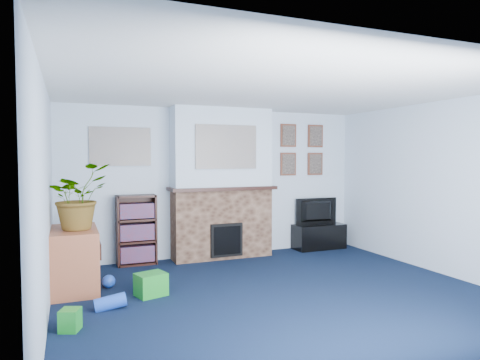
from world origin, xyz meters
name	(u,v)px	position (x,y,z in m)	size (l,w,h in m)	color
floor	(280,295)	(0.00, 0.00, 0.00)	(5.00, 4.50, 0.01)	black
ceiling	(281,89)	(0.00, 0.00, 2.40)	(5.00, 4.50, 0.01)	white
wall_back	(218,183)	(0.00, 2.25, 1.20)	(5.00, 0.04, 2.40)	silver
wall_front	(435,219)	(0.00, -2.25, 1.20)	(5.00, 0.04, 2.40)	silver
wall_left	(45,201)	(-2.50, 0.00, 1.20)	(0.04, 4.50, 2.40)	silver
wall_right	(442,188)	(2.50, 0.00, 1.20)	(0.04, 4.50, 2.40)	silver
chimney_breast	(222,184)	(0.00, 2.05, 1.18)	(1.72, 0.50, 2.40)	brown
collage_main	(226,147)	(0.00, 1.84, 1.78)	(1.00, 0.03, 0.68)	gray
collage_left	(120,147)	(-1.55, 2.23, 1.78)	(0.90, 0.03, 0.58)	gray
portrait_tl	(288,136)	(1.30, 2.23, 2.00)	(0.30, 0.03, 0.40)	brown
portrait_tr	(315,136)	(1.85, 2.23, 2.00)	(0.30, 0.03, 0.40)	brown
portrait_bl	(288,164)	(1.30, 2.23, 1.50)	(0.30, 0.03, 0.40)	brown
portrait_br	(315,164)	(1.85, 2.23, 1.50)	(0.30, 0.03, 0.40)	brown
tv_stand	(319,236)	(1.82, 2.03, 0.23)	(0.92, 0.39, 0.43)	black
television	(318,211)	(1.82, 2.05, 0.66)	(0.80, 0.10, 0.46)	black
bookshelf	(136,231)	(-1.35, 2.11, 0.50)	(0.58, 0.28, 1.05)	black
sideboard	(74,261)	(-2.24, 1.13, 0.35)	(0.54, 0.96, 0.75)	#A45434
potted_plant	(77,196)	(-2.19, 1.08, 1.15)	(0.72, 0.62, 0.80)	#26661E
mantel_clock	(224,182)	(0.03, 2.00, 1.22)	(0.10, 0.06, 0.14)	gold
mantel_candle	(244,181)	(0.36, 2.00, 1.23)	(0.05, 0.05, 0.16)	#B2BFC6
mantel_teddy	(189,183)	(-0.55, 2.00, 1.22)	(0.13, 0.13, 0.13)	gray
mantel_can	(266,182)	(0.76, 2.00, 1.21)	(0.07, 0.07, 0.13)	#198C26
green_crate	(151,284)	(-1.42, 0.55, 0.14)	(0.33, 0.26, 0.26)	#198C26
toy_ball	(109,281)	(-1.85, 1.04, 0.09)	(0.16, 0.16, 0.16)	blue
toy_block	(70,319)	(-2.30, -0.20, 0.11)	(0.17, 0.17, 0.21)	#198C26
toy_tube	(110,303)	(-1.90, 0.25, 0.07)	(0.15, 0.15, 0.33)	blue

